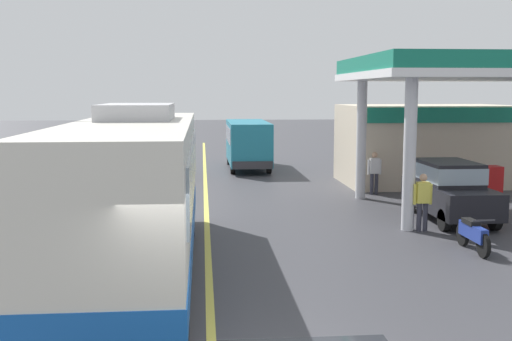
% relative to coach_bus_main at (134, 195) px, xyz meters
% --- Properties ---
extents(ground, '(120.00, 120.00, 0.00)m').
position_rel_coach_bus_main_xyz_m(ground, '(1.60, 14.95, -1.72)').
color(ground, '#38383D').
extents(lane_divider_stripe, '(0.16, 50.00, 0.01)m').
position_rel_coach_bus_main_xyz_m(lane_divider_stripe, '(1.60, 9.95, -1.72)').
color(lane_divider_stripe, '#D8CC4C').
rests_on(lane_divider_stripe, ground).
extents(coach_bus_main, '(2.60, 11.04, 3.69)m').
position_rel_coach_bus_main_xyz_m(coach_bus_main, '(0.00, 0.00, 0.00)').
color(coach_bus_main, silver).
rests_on(coach_bus_main, ground).
extents(gas_station_roadside, '(9.10, 11.95, 5.10)m').
position_rel_coach_bus_main_xyz_m(gas_station_roadside, '(11.07, 10.42, 0.91)').
color(gas_station_roadside, '#147259').
rests_on(gas_station_roadside, ground).
extents(car_at_pump, '(1.70, 4.20, 1.82)m').
position_rel_coach_bus_main_xyz_m(car_at_pump, '(9.13, 4.88, -0.71)').
color(car_at_pump, black).
rests_on(car_at_pump, ground).
extents(minibus_opposing_lane, '(2.04, 6.13, 2.44)m').
position_rel_coach_bus_main_xyz_m(minibus_opposing_lane, '(3.84, 18.29, -0.25)').
color(minibus_opposing_lane, teal).
rests_on(minibus_opposing_lane, ground).
extents(motorcycle_parked_forecourt, '(0.55, 1.80, 0.92)m').
position_rel_coach_bus_main_xyz_m(motorcycle_parked_forecourt, '(8.19, 1.03, -1.28)').
color(motorcycle_parked_forecourt, black).
rests_on(motorcycle_parked_forecourt, ground).
extents(pedestrian_near_pump, '(0.55, 0.22, 1.66)m').
position_rel_coach_bus_main_xyz_m(pedestrian_near_pump, '(8.13, 9.76, -0.79)').
color(pedestrian_near_pump, '#33333F').
rests_on(pedestrian_near_pump, ground).
extents(pedestrian_by_shop, '(0.55, 0.22, 1.66)m').
position_rel_coach_bus_main_xyz_m(pedestrian_by_shop, '(7.73, 3.34, -0.79)').
color(pedestrian_by_shop, '#33333F').
rests_on(pedestrian_by_shop, ground).
extents(car_trailing_behind_bus, '(1.70, 4.20, 1.82)m').
position_rel_coach_bus_main_xyz_m(car_trailing_behind_bus, '(-0.72, 15.58, -0.71)').
color(car_trailing_behind_bus, maroon).
rests_on(car_trailing_behind_bus, ground).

